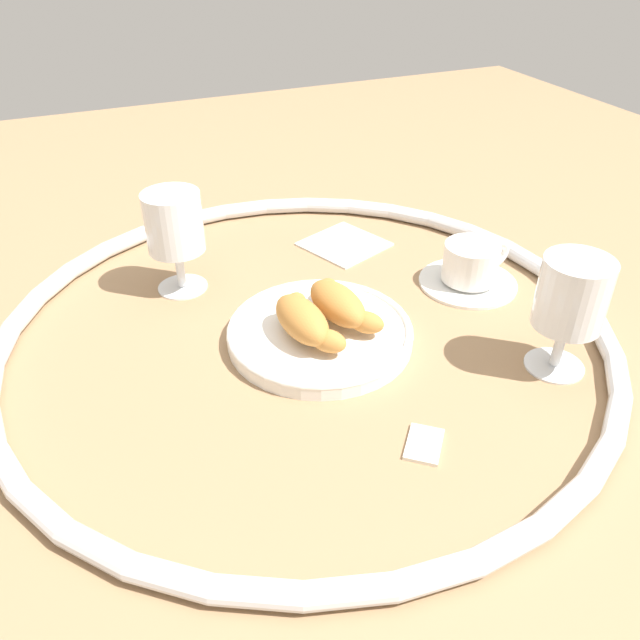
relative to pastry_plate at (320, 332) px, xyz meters
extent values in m
plane|color=#997551|center=(-0.02, -0.01, -0.01)|extent=(2.20, 2.20, 0.00)
torus|color=silver|center=(-0.02, -0.01, 0.00)|extent=(0.75, 0.75, 0.02)
cylinder|color=white|center=(0.00, 0.00, 0.00)|extent=(0.23, 0.23, 0.02)
torus|color=white|center=(0.00, 0.00, 0.01)|extent=(0.23, 0.23, 0.01)
ellipsoid|color=#BC7A38|center=(0.01, -0.03, 0.03)|extent=(0.10, 0.06, 0.04)
ellipsoid|color=#BC7A38|center=(0.05, -0.01, 0.02)|extent=(0.05, 0.05, 0.03)
ellipsoid|color=#BC7A38|center=(-0.04, -0.02, 0.02)|extent=(0.05, 0.05, 0.03)
ellipsoid|color=#BC7A38|center=(-0.01, 0.03, 0.03)|extent=(0.11, 0.06, 0.04)
ellipsoid|color=#BC7A38|center=(0.03, 0.05, 0.02)|extent=(0.05, 0.05, 0.03)
ellipsoid|color=#BC7A38|center=(-0.05, 0.03, 0.02)|extent=(0.05, 0.04, 0.03)
cylinder|color=white|center=(-0.04, 0.24, -0.01)|extent=(0.14, 0.14, 0.01)
cylinder|color=white|center=(-0.04, 0.24, 0.02)|extent=(0.08, 0.08, 0.05)
cylinder|color=#937A60|center=(-0.04, 0.24, 0.05)|extent=(0.07, 0.07, 0.01)
torus|color=white|center=(-0.04, 0.29, 0.03)|extent=(0.01, 0.04, 0.04)
cylinder|color=white|center=(-0.19, -0.13, -0.01)|extent=(0.07, 0.07, 0.01)
cylinder|color=white|center=(-0.19, -0.13, 0.02)|extent=(0.01, 0.01, 0.05)
cylinder|color=white|center=(-0.19, -0.13, 0.09)|extent=(0.08, 0.08, 0.08)
cylinder|color=gold|center=(-0.19, -0.13, 0.08)|extent=(0.07, 0.07, 0.05)
cylinder|color=white|center=(0.15, 0.23, -0.01)|extent=(0.07, 0.07, 0.01)
cylinder|color=white|center=(0.15, 0.23, 0.02)|extent=(0.01, 0.01, 0.05)
cylinder|color=white|center=(0.15, 0.23, 0.09)|extent=(0.08, 0.08, 0.08)
cylinder|color=#E0CC4C|center=(0.15, 0.23, 0.08)|extent=(0.07, 0.07, 0.07)
cube|color=white|center=(0.21, 0.02, -0.01)|extent=(0.06, 0.06, 0.01)
cube|color=silver|center=(-0.22, 0.13, -0.01)|extent=(0.14, 0.14, 0.01)
camera|label=1|loc=(0.58, -0.25, 0.45)|focal=35.68mm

